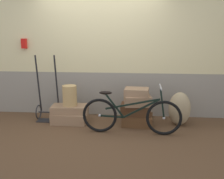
{
  "coord_description": "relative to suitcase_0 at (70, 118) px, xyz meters",
  "views": [
    {
      "loc": [
        0.74,
        -4.49,
        1.68
      ],
      "look_at": [
        0.3,
        0.1,
        0.69
      ],
      "focal_mm": 41.42,
      "sensor_mm": 36.0,
      "label": 1
    }
  ],
  "objects": [
    {
      "name": "ground",
      "position": [
        0.53,
        -0.18,
        -0.13
      ],
      "size": [
        9.26,
        5.2,
        0.06
      ],
      "primitive_type": "cube",
      "color": "#513823"
    },
    {
      "name": "station_building",
      "position": [
        0.54,
        0.67,
        1.34
      ],
      "size": [
        7.26,
        0.74,
        2.87
      ],
      "color": "gray",
      "rests_on": "ground"
    },
    {
      "name": "suitcase_0",
      "position": [
        0.0,
        0.0,
        0.0
      ],
      "size": [
        0.67,
        0.41,
        0.2
      ],
      "primitive_type": "cube",
      "rotation": [
        0.0,
        0.0,
        -0.02
      ],
      "color": "#937051",
      "rests_on": "ground"
    },
    {
      "name": "suitcase_1",
      "position": [
        0.01,
        0.03,
        0.17
      ],
      "size": [
        0.72,
        0.44,
        0.14
      ],
      "primitive_type": "cube",
      "rotation": [
        0.0,
        0.0,
        0.07
      ],
      "color": "#937051",
      "rests_on": "suitcase_0"
    },
    {
      "name": "suitcase_2",
      "position": [
        1.31,
        0.0,
        -0.0
      ],
      "size": [
        0.59,
        0.49,
        0.2
      ],
      "primitive_type": "cube",
      "rotation": [
        0.0,
        0.0,
        -0.08
      ],
      "color": "brown",
      "rests_on": "ground"
    },
    {
      "name": "suitcase_3",
      "position": [
        1.27,
        0.04,
        0.2
      ],
      "size": [
        0.56,
        0.43,
        0.2
      ],
      "primitive_type": "cube",
      "rotation": [
        0.0,
        0.0,
        -0.01
      ],
      "color": "#4C2D19",
      "rests_on": "suitcase_2"
    },
    {
      "name": "suitcase_4",
      "position": [
        1.3,
        -0.0,
        0.38
      ],
      "size": [
        0.53,
        0.48,
        0.18
      ],
      "primitive_type": "cube",
      "rotation": [
        0.0,
        0.0,
        0.12
      ],
      "color": "#937051",
      "rests_on": "suitcase_3"
    },
    {
      "name": "suitcase_5",
      "position": [
        1.28,
        0.01,
        0.54
      ],
      "size": [
        0.47,
        0.39,
        0.13
      ],
      "primitive_type": "cube",
      "rotation": [
        0.0,
        0.0,
        -0.09
      ],
      "color": "#937051",
      "rests_on": "suitcase_4"
    },
    {
      "name": "wicker_basket",
      "position": [
        0.01,
        0.03,
        0.44
      ],
      "size": [
        0.27,
        0.27,
        0.39
      ],
      "primitive_type": "cylinder",
      "color": "tan",
      "rests_on": "suitcase_1"
    },
    {
      "name": "luggage_trolley",
      "position": [
        -0.47,
        0.15,
        0.2
      ],
      "size": [
        0.45,
        0.37,
        1.29
      ],
      "color": "black",
      "rests_on": "ground"
    },
    {
      "name": "burlap_sack",
      "position": [
        2.08,
        0.08,
        0.22
      ],
      "size": [
        0.4,
        0.34,
        0.63
      ],
      "primitive_type": "ellipsoid",
      "color": "#9E8966",
      "rests_on": "ground"
    },
    {
      "name": "bicycle",
      "position": [
        1.19,
        -0.44,
        0.23
      ],
      "size": [
        1.7,
        0.46,
        0.85
      ],
      "color": "black",
      "rests_on": "ground"
    }
  ]
}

